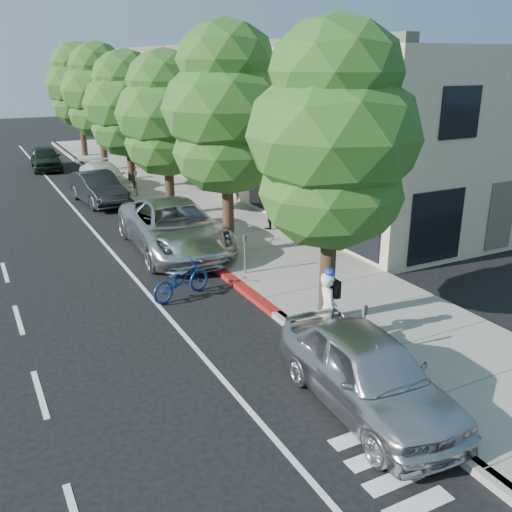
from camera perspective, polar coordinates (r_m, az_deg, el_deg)
ground at (r=16.25m, az=0.33°, el=-4.74°), size 120.00×120.00×0.00m
sidewalk at (r=23.97m, az=-3.72°, el=3.36°), size 4.60×56.00×0.15m
curb at (r=23.18m, az=-8.93°, el=2.62°), size 0.30×56.00×0.15m
curb_red_segment at (r=17.04m, az=-1.24°, el=-3.30°), size 0.32×4.00×0.15m
storefront_building at (r=35.39m, az=0.53°, el=14.16°), size 10.00×36.00×7.00m
street_tree_0 at (r=13.74m, az=7.74°, el=11.42°), size 4.19×4.19×7.58m
street_tree_1 at (r=18.91m, az=-2.98°, el=14.19°), size 4.21×4.21×7.82m
street_tree_2 at (r=24.53m, az=-8.98°, el=13.71°), size 4.22×4.22×7.02m
street_tree_3 at (r=30.26m, az=-12.79°, el=14.49°), size 4.38×4.38×7.08m
street_tree_4 at (r=36.05m, az=-15.44°, el=15.52°), size 4.43×4.43×7.55m
street_tree_5 at (r=41.92m, az=-17.34°, el=15.91°), size 4.39×4.39×7.68m
cyclist at (r=13.64m, az=7.18°, el=-5.40°), size 0.64×0.80×1.90m
bicycle at (r=16.60m, az=-7.51°, el=-2.40°), size 2.14×1.35×1.06m
silver_suv at (r=20.52m, az=-8.10°, el=2.86°), size 3.28×6.55×1.78m
dark_sedan at (r=28.31m, az=-15.55°, el=6.55°), size 2.06×4.64×1.48m
white_pickup at (r=30.74m, az=-14.99°, el=7.52°), size 2.04×4.99×1.45m
dark_suv_far at (r=38.30m, az=-20.29°, el=9.20°), size 1.99×4.35×1.45m
near_car_a at (r=11.54m, az=11.12°, el=-11.31°), size 2.18×4.81×1.60m
pedestrian at (r=22.61m, az=1.40°, el=4.68°), size 0.77×0.61×1.56m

